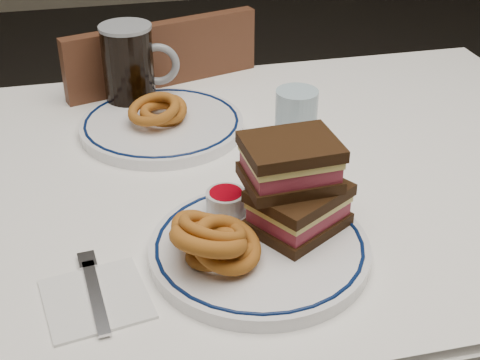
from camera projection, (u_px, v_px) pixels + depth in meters
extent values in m
cube|color=white|center=(242.00, 178.00, 1.08)|extent=(1.26, 0.86, 0.03)
cylinder|color=#452516|center=(422.00, 214.00, 1.66)|extent=(0.06, 0.06, 0.71)
cube|color=white|center=(198.00, 113.00, 1.48)|extent=(1.26, 0.01, 0.17)
cube|color=#452516|center=(143.00, 183.00, 1.68)|extent=(0.50, 0.50, 0.04)
cylinder|color=#452516|center=(181.00, 203.00, 1.99)|extent=(0.03, 0.03, 0.40)
cylinder|color=#452516|center=(237.00, 267.00, 1.73)|extent=(0.03, 0.03, 0.40)
cylinder|color=#452516|center=(67.00, 237.00, 1.84)|extent=(0.03, 0.03, 0.40)
cylinder|color=#452516|center=(110.00, 312.00, 1.59)|extent=(0.03, 0.03, 0.40)
cube|color=#452516|center=(168.00, 125.00, 1.41)|extent=(0.40, 0.14, 0.44)
cylinder|color=white|center=(259.00, 250.00, 0.87)|extent=(0.29, 0.29, 0.02)
torus|color=#091945|center=(259.00, 244.00, 0.87)|extent=(0.27, 0.27, 0.01)
cube|color=black|center=(298.00, 222.00, 0.90)|extent=(0.15, 0.14, 0.02)
cube|color=#952B41|center=(299.00, 211.00, 0.89)|extent=(0.14, 0.13, 0.02)
cube|color=#D9C461|center=(299.00, 201.00, 0.88)|extent=(0.14, 0.14, 0.01)
cube|color=black|center=(300.00, 193.00, 0.87)|extent=(0.15, 0.14, 0.02)
cube|color=black|center=(289.00, 178.00, 0.88)|extent=(0.13, 0.10, 0.02)
cube|color=#952B41|center=(290.00, 166.00, 0.87)|extent=(0.12, 0.09, 0.02)
cube|color=#D9C461|center=(290.00, 156.00, 0.86)|extent=(0.12, 0.10, 0.01)
cube|color=black|center=(291.00, 147.00, 0.85)|extent=(0.13, 0.10, 0.02)
torus|color=brown|center=(222.00, 250.00, 0.84)|extent=(0.10, 0.10, 0.05)
torus|color=brown|center=(201.00, 233.00, 0.86)|extent=(0.09, 0.08, 0.06)
torus|color=brown|center=(226.00, 244.00, 0.82)|extent=(0.10, 0.09, 0.07)
torus|color=brown|center=(208.00, 239.00, 0.81)|extent=(0.11, 0.10, 0.07)
torus|color=brown|center=(213.00, 227.00, 0.82)|extent=(0.09, 0.09, 0.06)
cylinder|color=silver|center=(226.00, 202.00, 0.92)|extent=(0.06, 0.06, 0.03)
cylinder|color=#93020F|center=(226.00, 196.00, 0.92)|extent=(0.05, 0.05, 0.01)
cylinder|color=black|center=(129.00, 68.00, 1.23)|extent=(0.09, 0.09, 0.16)
cylinder|color=gray|center=(125.00, 27.00, 1.19)|extent=(0.10, 0.10, 0.01)
torus|color=gray|center=(158.00, 64.00, 1.23)|extent=(0.08, 0.02, 0.08)
cylinder|color=#A0BFCF|center=(296.00, 122.00, 1.09)|extent=(0.07, 0.07, 0.11)
cylinder|color=white|center=(162.00, 126.00, 1.18)|extent=(0.29, 0.29, 0.02)
torus|color=#091945|center=(162.00, 121.00, 1.18)|extent=(0.27, 0.27, 0.01)
torus|color=brown|center=(164.00, 113.00, 1.19)|extent=(0.09, 0.09, 0.06)
torus|color=brown|center=(163.00, 112.00, 1.16)|extent=(0.08, 0.08, 0.02)
torus|color=brown|center=(154.00, 109.00, 1.15)|extent=(0.10, 0.09, 0.04)
cube|color=white|center=(96.00, 299.00, 0.80)|extent=(0.14, 0.14, 0.00)
cube|color=silver|center=(96.00, 296.00, 0.80)|extent=(0.03, 0.14, 0.00)
cube|color=silver|center=(87.00, 260.00, 0.86)|extent=(0.03, 0.03, 0.00)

